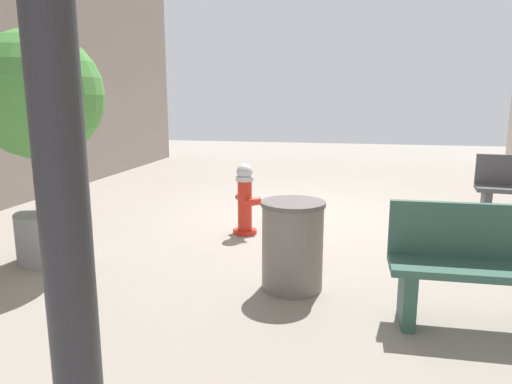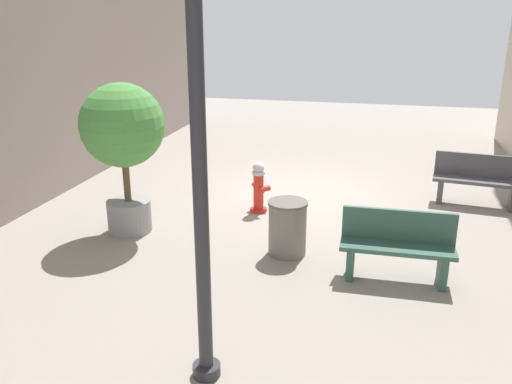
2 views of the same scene
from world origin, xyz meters
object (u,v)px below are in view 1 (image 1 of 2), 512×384
object	(u,v)px
fire_hydrant	(245,199)
planter_tree	(40,111)
trash_bin	(292,245)
bench_far	(490,266)

from	to	relation	value
fire_hydrant	planter_tree	distance (m)	2.61
fire_hydrant	trash_bin	size ratio (longest dim) A/B	1.11
bench_far	trash_bin	distance (m)	1.63
bench_far	planter_tree	size ratio (longest dim) A/B	0.62
planter_tree	bench_far	bearing A→B (deg)	170.95
trash_bin	bench_far	bearing A→B (deg)	164.84
bench_far	planter_tree	bearing A→B (deg)	-9.05
fire_hydrant	bench_far	bearing A→B (deg)	139.04
planter_tree	trash_bin	world-z (taller)	planter_tree
fire_hydrant	bench_far	distance (m)	3.19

